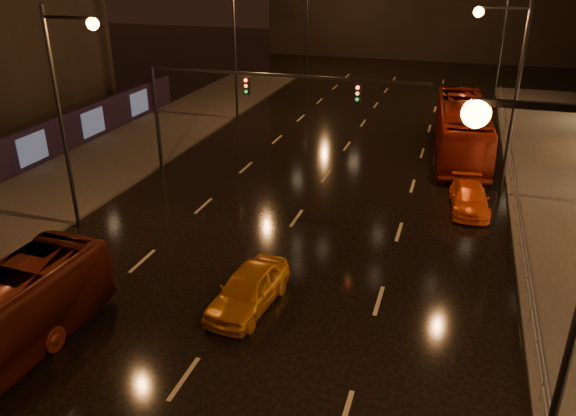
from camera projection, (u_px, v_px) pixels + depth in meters
The scene contains 8 objects.
ground at pixel (317, 189), 31.00m from camera, with size 140.00×140.00×0.00m, color black.
sidewalk_left at pixel (52, 193), 30.29m from camera, with size 7.00×70.00×0.15m, color #38332D.
traffic_signal at pixel (229, 97), 30.43m from camera, with size 15.31×0.32×6.20m.
streetlight_right at pixel (547, 274), 10.26m from camera, with size 2.64×0.50×10.00m.
railing_right at pixel (518, 211), 26.11m from camera, with size 0.05×56.00×1.00m.
bus_curb at pixel (461, 129), 35.69m from camera, with size 2.88×12.30×3.43m, color maroon.
taxi_near at pixel (248, 289), 20.29m from camera, with size 1.75×4.35×1.48m, color orange.
taxi_far at pixel (469, 198), 28.24m from camera, with size 1.77×4.37×1.27m, color orange.
Camera 1 is at (7.04, -7.88, 11.74)m, focal length 35.00 mm.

